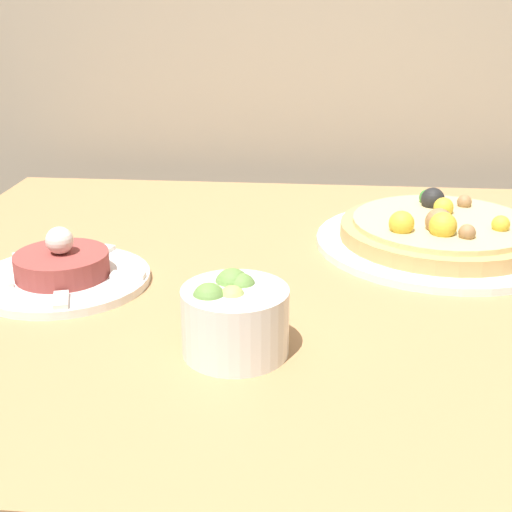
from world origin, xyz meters
name	(u,v)px	position (x,y,z in m)	size (l,w,h in m)	color
dining_table	(314,356)	(0.00, 0.43, 0.64)	(1.08, 0.86, 0.75)	#AD7F51
pizza_plate	(441,233)	(0.16, 0.56, 0.77)	(0.34, 0.34, 0.07)	white
tartare_plate	(62,271)	(-0.30, 0.38, 0.76)	(0.21, 0.21, 0.07)	white
small_bowl	(234,317)	(-0.08, 0.24, 0.78)	(0.10, 0.10, 0.08)	white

